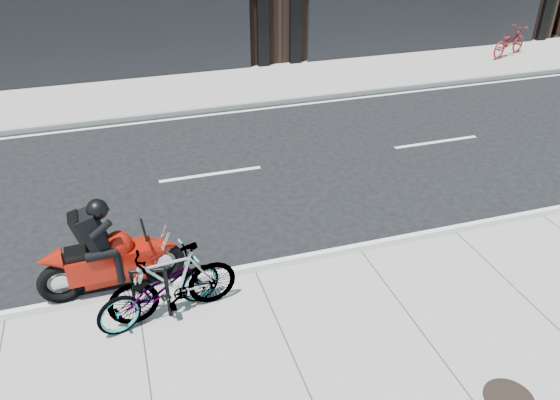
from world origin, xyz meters
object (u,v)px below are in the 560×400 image
object	(u,v)px
bicycle_rear	(173,282)
bicycle_far	(509,42)
motorcycle	(116,254)
bicycle_front	(159,289)
bike_rack	(150,289)
manhole_cover	(509,398)

from	to	relation	value
bicycle_rear	bicycle_far	world-z (taller)	bicycle_rear
motorcycle	bicycle_front	bearing A→B (deg)	-63.66
bicycle_front	bike_rack	bearing A→B (deg)	73.16
bike_rack	bicycle_rear	distance (m)	0.34
bicycle_rear	bike_rack	bearing A→B (deg)	-96.10
bicycle_front	bicycle_rear	world-z (taller)	bicycle_rear
bicycle_rear	bicycle_far	xyz separation A→B (m)	(14.03, 10.46, -0.08)
motorcycle	bike_rack	bearing A→B (deg)	-69.62
bicycle_front	manhole_cover	distance (m)	5.11
bicycle_front	motorcycle	size ratio (longest dim) A/B	0.83
bike_rack	motorcycle	xyz separation A→B (m)	(-0.43, 1.01, 0.05)
bike_rack	bicycle_far	size ratio (longest dim) A/B	0.47
motorcycle	bicycle_far	bearing A→B (deg)	29.63
bicycle_front	bicycle_rear	distance (m)	0.22
motorcycle	bicycle_far	distance (m)	17.56
bike_rack	bicycle_rear	size ratio (longest dim) A/B	0.46
bicycle_front	bicycle_far	xyz separation A→B (m)	(14.23, 10.46, 0.00)
bicycle_far	motorcycle	bearing A→B (deg)	99.81
bike_rack	bicycle_front	bearing A→B (deg)	0.00
bicycle_rear	bicycle_front	bearing A→B (deg)	-96.10
bicycle_front	manhole_cover	size ratio (longest dim) A/B	3.00
motorcycle	bicycle_rear	bearing A→B (deg)	-55.46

